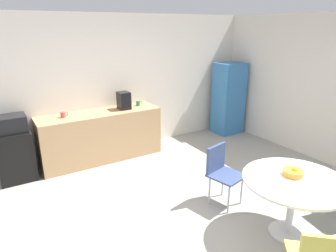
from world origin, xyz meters
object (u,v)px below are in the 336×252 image
at_px(locker_cabinet, 228,99).
at_px(coffee_maker, 124,100).
at_px(chair_navy, 221,168).
at_px(mini_fridge, 15,155).
at_px(microwave, 10,124).
at_px(mug_white, 63,115).
at_px(round_table, 294,189).
at_px(mug_green, 138,103).
at_px(fruit_bowl, 293,172).

bearing_deg(locker_cabinet, coffee_maker, 177.72).
distance_m(locker_cabinet, chair_navy, 3.00).
relative_size(locker_cabinet, coffee_maker, 5.01).
xyz_separation_m(mini_fridge, microwave, (0.00, 0.00, 0.53)).
distance_m(mug_white, coffee_maker, 1.11).
height_order(round_table, chair_navy, chair_navy).
xyz_separation_m(mini_fridge, mug_white, (0.82, 0.03, 0.55)).
distance_m(chair_navy, mug_green, 2.36).
height_order(locker_cabinet, round_table, locker_cabinet).
distance_m(locker_cabinet, mug_white, 3.62).
xyz_separation_m(locker_cabinet, round_table, (-1.85, -3.12, -0.19)).
height_order(microwave, mug_white, microwave).
distance_m(round_table, coffee_maker, 3.32).
relative_size(microwave, fruit_bowl, 2.04).
distance_m(microwave, locker_cabinet, 4.44).
height_order(microwave, locker_cabinet, locker_cabinet).
bearing_deg(mini_fridge, microwave, 0.00).
bearing_deg(fruit_bowl, round_table, -126.90).
height_order(mug_white, coffee_maker, coffee_maker).
bearing_deg(chair_navy, mug_white, 124.11).
xyz_separation_m(locker_cabinet, mug_green, (-2.18, 0.18, 0.15)).
distance_m(round_table, chair_navy, 1.01).
height_order(mini_fridge, mug_green, mug_green).
bearing_deg(round_table, microwave, 128.79).
bearing_deg(chair_navy, round_table, -76.80).
height_order(locker_cabinet, fruit_bowl, locker_cabinet).
height_order(round_table, fruit_bowl, fruit_bowl).
height_order(locker_cabinet, mug_white, locker_cabinet).
distance_m(mini_fridge, microwave, 0.53).
xyz_separation_m(round_table, chair_navy, (-0.23, 0.98, -0.09)).
height_order(mug_green, coffee_maker, coffee_maker).
bearing_deg(round_table, chair_navy, 103.20).
bearing_deg(coffee_maker, mug_green, 12.97).
height_order(microwave, mug_green, microwave).
height_order(chair_navy, coffee_maker, coffee_maker).
bearing_deg(locker_cabinet, mug_green, 175.36).
distance_m(round_table, fruit_bowl, 0.19).
bearing_deg(fruit_bowl, mug_white, 119.90).
bearing_deg(chair_navy, mug_green, 92.58).
bearing_deg(mug_green, fruit_bowl, -83.10).
bearing_deg(fruit_bowl, chair_navy, 107.56).
bearing_deg(mug_green, microwave, -178.04).
xyz_separation_m(round_table, fruit_bowl, (0.06, 0.07, 0.17)).
relative_size(mug_green, coffee_maker, 0.40).
relative_size(fruit_bowl, mug_green, 1.83).
distance_m(chair_navy, fruit_bowl, 0.98).
bearing_deg(chair_navy, locker_cabinet, 45.89).
relative_size(locker_cabinet, fruit_bowl, 6.81).
bearing_deg(mug_white, mini_fridge, -177.74).
bearing_deg(mug_white, chair_navy, -55.89).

